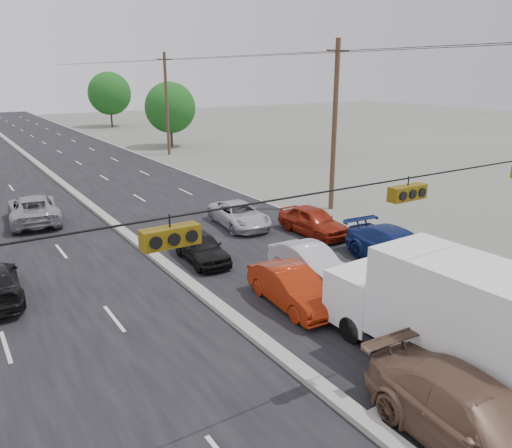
{
  "coord_description": "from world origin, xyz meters",
  "views": [
    {
      "loc": [
        -7.68,
        -7.66,
        8.18
      ],
      "look_at": [
        2.9,
        8.72,
        2.2
      ],
      "focal_mm": 35.0,
      "sensor_mm": 36.0,
      "label": 1
    }
  ],
  "objects_px": {
    "queue_car_a": "(201,247)",
    "queue_car_e": "(313,221)",
    "utility_pole_right_b": "(334,125)",
    "queue_car_d": "(397,249)",
    "oncoming_far": "(33,209)",
    "tan_sedan": "(476,421)",
    "queue_car_b": "(311,264)",
    "queue_car_c": "(239,215)",
    "utility_pole_right_c": "(167,104)",
    "tree_right_far": "(110,93)",
    "tree_right_mid": "(170,108)",
    "box_truck": "(440,312)",
    "red_sedan": "(292,288)"
  },
  "relations": [
    {
      "from": "queue_car_a",
      "to": "utility_pole_right_b",
      "type": "bearing_deg",
      "value": 23.12
    },
    {
      "from": "utility_pole_right_c",
      "to": "red_sedan",
      "type": "height_order",
      "value": "utility_pole_right_c"
    },
    {
      "from": "tree_right_far",
      "to": "tan_sedan",
      "type": "distance_m",
      "value": 74.11
    },
    {
      "from": "queue_car_b",
      "to": "queue_car_c",
      "type": "relative_size",
      "value": 0.92
    },
    {
      "from": "red_sedan",
      "to": "queue_car_a",
      "type": "relative_size",
      "value": 1.1
    },
    {
      "from": "tree_right_far",
      "to": "queue_car_e",
      "type": "xyz_separation_m",
      "value": [
        -7.74,
        -58.45,
        -4.22
      ]
    },
    {
      "from": "utility_pole_right_b",
      "to": "tan_sedan",
      "type": "relative_size",
      "value": 1.78
    },
    {
      "from": "queue_car_a",
      "to": "queue_car_e",
      "type": "bearing_deg",
      "value": 6.59
    },
    {
      "from": "queue_car_e",
      "to": "tree_right_mid",
      "type": "bearing_deg",
      "value": 76.99
    },
    {
      "from": "tree_right_mid",
      "to": "tree_right_far",
      "type": "height_order",
      "value": "tree_right_far"
    },
    {
      "from": "tree_right_far",
      "to": "queue_car_e",
      "type": "bearing_deg",
      "value": -97.54
    },
    {
      "from": "queue_car_a",
      "to": "oncoming_far",
      "type": "xyz_separation_m",
      "value": [
        -5.18,
        10.57,
        0.12
      ]
    },
    {
      "from": "utility_pole_right_c",
      "to": "queue_car_b",
      "type": "distance_m",
      "value": 34.3
    },
    {
      "from": "red_sedan",
      "to": "oncoming_far",
      "type": "xyz_separation_m",
      "value": [
        -5.92,
        16.35,
        0.07
      ]
    },
    {
      "from": "tan_sedan",
      "to": "queue_car_e",
      "type": "distance_m",
      "value": 15.67
    },
    {
      "from": "box_truck",
      "to": "queue_car_a",
      "type": "xyz_separation_m",
      "value": [
        -1.87,
        11.11,
        -1.08
      ]
    },
    {
      "from": "box_truck",
      "to": "queue_car_c",
      "type": "relative_size",
      "value": 1.44
    },
    {
      "from": "tree_right_mid",
      "to": "queue_car_a",
      "type": "height_order",
      "value": "tree_right_mid"
    },
    {
      "from": "utility_pole_right_b",
      "to": "queue_car_d",
      "type": "distance_m",
      "value": 10.55
    },
    {
      "from": "tree_right_mid",
      "to": "box_truck",
      "type": "xyz_separation_m",
      "value": [
        -11.5,
        -44.85,
        -2.6
      ]
    },
    {
      "from": "queue_car_b",
      "to": "queue_car_d",
      "type": "bearing_deg",
      "value": -8.1
    },
    {
      "from": "queue_car_c",
      "to": "tree_right_far",
      "type": "bearing_deg",
      "value": 85.27
    },
    {
      "from": "utility_pole_right_b",
      "to": "queue_car_c",
      "type": "bearing_deg",
      "value": -179.13
    },
    {
      "from": "utility_pole_right_b",
      "to": "oncoming_far",
      "type": "distance_m",
      "value": 17.97
    },
    {
      "from": "tree_right_far",
      "to": "queue_car_c",
      "type": "bearing_deg",
      "value": -100.5
    },
    {
      "from": "queue_car_b",
      "to": "queue_car_e",
      "type": "distance_m",
      "value": 5.99
    },
    {
      "from": "box_truck",
      "to": "red_sedan",
      "type": "bearing_deg",
      "value": 100.36
    },
    {
      "from": "tree_right_mid",
      "to": "queue_car_a",
      "type": "distance_m",
      "value": 36.47
    },
    {
      "from": "tan_sedan",
      "to": "queue_car_d",
      "type": "xyz_separation_m",
      "value": [
        7.2,
        8.74,
        -0.03
      ]
    },
    {
      "from": "box_truck",
      "to": "oncoming_far",
      "type": "distance_m",
      "value": 22.82
    },
    {
      "from": "utility_pole_right_c",
      "to": "queue_car_e",
      "type": "relative_size",
      "value": 2.32
    },
    {
      "from": "utility_pole_right_c",
      "to": "box_truck",
      "type": "distance_m",
      "value": 40.99
    },
    {
      "from": "utility_pole_right_b",
      "to": "box_truck",
      "type": "height_order",
      "value": "utility_pole_right_b"
    },
    {
      "from": "tree_right_far",
      "to": "queue_car_e",
      "type": "distance_m",
      "value": 59.11
    },
    {
      "from": "red_sedan",
      "to": "box_truck",
      "type": "bearing_deg",
      "value": -74.17
    },
    {
      "from": "queue_car_c",
      "to": "queue_car_b",
      "type": "bearing_deg",
      "value": -94.12
    },
    {
      "from": "tan_sedan",
      "to": "queue_car_c",
      "type": "bearing_deg",
      "value": 79.7
    },
    {
      "from": "utility_pole_right_b",
      "to": "queue_car_a",
      "type": "relative_size",
      "value": 2.59
    },
    {
      "from": "box_truck",
      "to": "queue_car_e",
      "type": "xyz_separation_m",
      "value": [
        4.76,
        11.39,
        -1.0
      ]
    },
    {
      "from": "queue_car_d",
      "to": "red_sedan",
      "type": "bearing_deg",
      "value": -168.59
    },
    {
      "from": "box_truck",
      "to": "queue_car_a",
      "type": "distance_m",
      "value": 11.32
    },
    {
      "from": "tree_right_far",
      "to": "tan_sedan",
      "type": "height_order",
      "value": "tree_right_far"
    },
    {
      "from": "utility_pole_right_b",
      "to": "oncoming_far",
      "type": "height_order",
      "value": "utility_pole_right_b"
    },
    {
      "from": "queue_car_b",
      "to": "queue_car_e",
      "type": "relative_size",
      "value": 1.0
    },
    {
      "from": "queue_car_a",
      "to": "queue_car_b",
      "type": "distance_m",
      "value": 5.12
    },
    {
      "from": "queue_car_e",
      "to": "red_sedan",
      "type": "bearing_deg",
      "value": -135.8
    },
    {
      "from": "queue_car_d",
      "to": "oncoming_far",
      "type": "distance_m",
      "value": 19.8
    },
    {
      "from": "tree_right_mid",
      "to": "oncoming_far",
      "type": "xyz_separation_m",
      "value": [
        -18.55,
        -23.16,
        -3.56
      ]
    },
    {
      "from": "queue_car_d",
      "to": "queue_car_b",
      "type": "bearing_deg",
      "value": 174.6
    },
    {
      "from": "queue_car_c",
      "to": "queue_car_d",
      "type": "relative_size",
      "value": 0.87
    }
  ]
}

